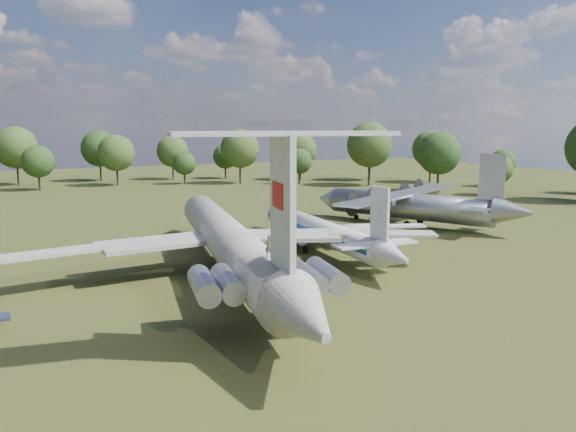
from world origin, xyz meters
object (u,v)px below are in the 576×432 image
tu104_jet (319,235)px  il62_airliner (228,249)px  person_on_il62 (269,246)px  an12_transport (408,209)px

tu104_jet → il62_airliner: bearing=-151.7°
person_on_il62 → il62_airliner: bearing=-87.5°
tu104_jet → an12_transport: 21.87m
an12_transport → person_on_il62: bearing=-166.1°
an12_transport → person_on_il62: (-37.54, -29.42, 4.01)m
tu104_jet → person_on_il62: person_on_il62 is taller
il62_airliner → an12_transport: il62_airliner is taller
tu104_jet → person_on_il62: (-17.23, -21.30, 4.50)m
il62_airliner → an12_transport: bearing=34.2°
an12_transport → person_on_il62: 47.86m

